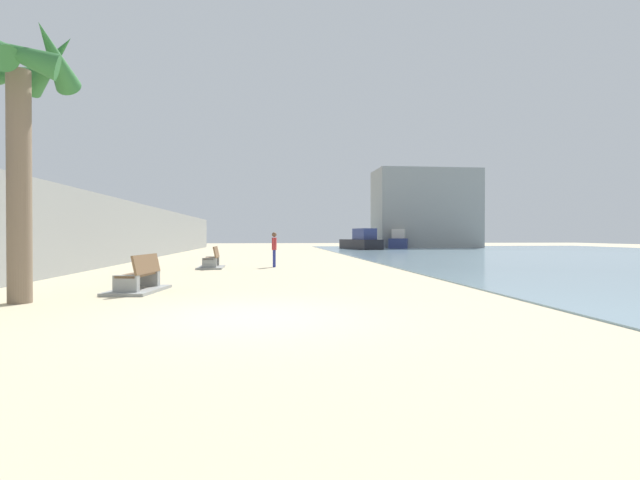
{
  "coord_description": "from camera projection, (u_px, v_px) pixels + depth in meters",
  "views": [
    {
      "loc": [
        0.32,
        -8.62,
        1.48
      ],
      "look_at": [
        2.8,
        13.87,
        1.25
      ],
      "focal_mm": 26.53,
      "sensor_mm": 36.0,
      "label": 1
    }
  ],
  "objects": [
    {
      "name": "palm_tree",
      "position": [
        17.0,
        93.0,
        10.24
      ],
      "size": [
        2.57,
        2.72,
        6.14
      ],
      "color": "#7A6651",
      "rests_on": "ground"
    },
    {
      "name": "seawall",
      "position": [
        123.0,
        232.0,
        25.59
      ],
      "size": [
        0.8,
        64.0,
        3.33
      ],
      "primitive_type": "cube",
      "color": "gray",
      "rests_on": "ground"
    },
    {
      "name": "boat_far_right",
      "position": [
        399.0,
        241.0,
        52.74
      ],
      "size": [
        3.51,
        5.32,
        2.11
      ],
      "color": "navy",
      "rests_on": "water_bay"
    },
    {
      "name": "harbor_building",
      "position": [
        425.0,
        209.0,
        56.3
      ],
      "size": [
        12.0,
        6.0,
        9.2
      ],
      "primitive_type": "cube",
      "color": "gray",
      "rests_on": "ground"
    },
    {
      "name": "boat_distant",
      "position": [
        361.0,
        242.0,
        48.61
      ],
      "size": [
        3.6,
        6.48,
        2.12
      ],
      "color": "black",
      "rests_on": "water_bay"
    },
    {
      "name": "bench_near",
      "position": [
        139.0,
        283.0,
        12.33
      ],
      "size": [
        1.36,
        2.23,
        0.98
      ],
      "color": "gray",
      "rests_on": "ground"
    },
    {
      "name": "bench_far",
      "position": [
        212.0,
        263.0,
        21.13
      ],
      "size": [
        1.13,
        2.12,
        0.98
      ],
      "color": "gray",
      "rests_on": "ground"
    },
    {
      "name": "person_walking",
      "position": [
        274.0,
        247.0,
        21.81
      ],
      "size": [
        0.23,
        0.53,
        1.62
      ],
      "color": "navy",
      "rests_on": "ground"
    },
    {
      "name": "ground_plane",
      "position": [
        262.0,
        262.0,
        26.44
      ],
      "size": [
        120.0,
        120.0,
        0.0
      ],
      "primitive_type": "plane",
      "color": "#C6B793"
    }
  ]
}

